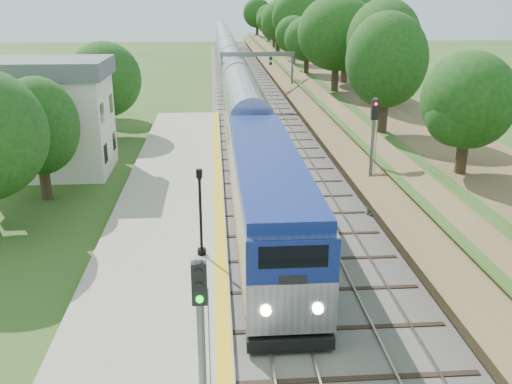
{
  "coord_description": "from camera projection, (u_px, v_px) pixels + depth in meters",
  "views": [
    {
      "loc": [
        -2.47,
        -10.37,
        11.91
      ],
      "look_at": [
        -0.5,
        16.29,
        2.8
      ],
      "focal_mm": 40.0,
      "sensor_mm": 36.0,
      "label": 1
    }
  ],
  "objects": [
    {
      "name": "lamppost_far",
      "position": [
        201.0,
        217.0,
        26.45
      ],
      "size": [
        0.42,
        0.42,
        4.21
      ],
      "color": "black",
      "rests_on": "platform"
    },
    {
      "name": "yellow_stripe",
      "position": [
        220.0,
        240.0,
        28.62
      ],
      "size": [
        0.55,
        68.0,
        0.01
      ],
      "primitive_type": "cube",
      "color": "gold",
      "rests_on": "platform"
    },
    {
      "name": "signal_farside",
      "position": [
        372.0,
        145.0,
        31.44
      ],
      "size": [
        0.37,
        0.29,
        6.72
      ],
      "color": "slate",
      "rests_on": "ground"
    },
    {
      "name": "signal_platform",
      "position": [
        202.0,
        348.0,
        13.45
      ],
      "size": [
        0.35,
        0.28,
        6.04
      ],
      "color": "slate",
      "rests_on": "platform"
    },
    {
      "name": "embankment",
      "position": [
        317.0,
        83.0,
        70.53
      ],
      "size": [
        10.64,
        170.0,
        11.7
      ],
      "color": "brown",
      "rests_on": "ground"
    },
    {
      "name": "trackbed",
      "position": [
        250.0,
        99.0,
        70.56
      ],
      "size": [
        9.5,
        170.0,
        0.28
      ],
      "color": "#4C4944",
      "rests_on": "ground"
    },
    {
      "name": "trees_behind_platform",
      "position": [
        55.0,
        141.0,
        31.07
      ],
      "size": [
        7.82,
        53.32,
        7.21
      ],
      "color": "#332316",
      "rests_on": "ground"
    },
    {
      "name": "station_building",
      "position": [
        49.0,
        116.0,
        39.83
      ],
      "size": [
        8.6,
        6.6,
        8.0
      ],
      "color": "white",
      "rests_on": "ground"
    },
    {
      "name": "platform",
      "position": [
        163.0,
        245.0,
        28.48
      ],
      "size": [
        6.4,
        68.0,
        0.38
      ],
      "primitive_type": "cube",
      "color": "gray",
      "rests_on": "ground"
    },
    {
      "name": "signal_gantry",
      "position": [
        257.0,
        64.0,
        64.33
      ],
      "size": [
        8.4,
        0.38,
        6.2
      ],
      "color": "slate",
      "rests_on": "ground"
    },
    {
      "name": "train",
      "position": [
        229.0,
        63.0,
        88.04
      ],
      "size": [
        3.16,
        148.28,
        4.65
      ],
      "color": "black",
      "rests_on": "trackbed"
    }
  ]
}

